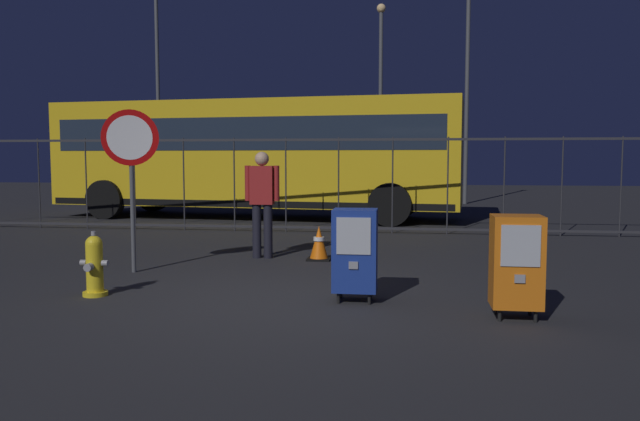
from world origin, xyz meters
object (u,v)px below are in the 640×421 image
at_px(fire_hydrant, 94,265).
at_px(street_light_far_left, 157,67).
at_px(newspaper_box_primary, 355,250).
at_px(bus_near, 256,152).
at_px(street_light_near_left, 381,88).
at_px(pedestrian, 262,198).
at_px(stop_sign, 131,156).
at_px(newspaper_box_secondary, 516,261).
at_px(traffic_cone, 319,243).
at_px(street_light_near_right, 467,72).

height_order(fire_hydrant, street_light_far_left, street_light_far_left).
bearing_deg(newspaper_box_primary, bus_near, 109.63).
bearing_deg(street_light_near_left, pedestrian, -95.79).
bearing_deg(stop_sign, bus_near, 91.14).
relative_size(fire_hydrant, newspaper_box_secondary, 0.73).
bearing_deg(stop_sign, street_light_far_left, 110.57).
relative_size(newspaper_box_secondary, street_light_near_left, 0.15).
bearing_deg(street_light_far_left, stop_sign, -69.43).
distance_m(fire_hydrant, newspaper_box_primary, 2.99).
height_order(fire_hydrant, street_light_near_left, street_light_near_left).
bearing_deg(pedestrian, stop_sign, -135.44).
bearing_deg(pedestrian, traffic_cone, -4.60).
relative_size(fire_hydrant, street_light_near_left, 0.11).
relative_size(pedestrian, street_light_far_left, 0.19).
bearing_deg(newspaper_box_secondary, bus_near, 116.68).
bearing_deg(street_light_far_left, newspaper_box_primary, -61.61).
height_order(stop_sign, bus_near, bus_near).
xyz_separation_m(fire_hydrant, newspaper_box_secondary, (4.60, -0.41, 0.22)).
bearing_deg(street_light_far_left, fire_hydrant, -70.54).
distance_m(newspaper_box_primary, pedestrian, 3.29).
xyz_separation_m(pedestrian, street_light_far_left, (-7.04, 13.32, 3.99)).
height_order(traffic_cone, street_light_near_right, street_light_near_right).
xyz_separation_m(bus_near, street_light_near_right, (5.89, 5.77, 2.73)).
distance_m(newspaper_box_primary, street_light_near_left, 16.20).
bearing_deg(traffic_cone, stop_sign, -149.85).
distance_m(newspaper_box_secondary, stop_sign, 5.25).
relative_size(fire_hydrant, pedestrian, 0.45).
bearing_deg(pedestrian, newspaper_box_primary, -59.03).
height_order(newspaper_box_primary, pedestrian, pedestrian).
height_order(pedestrian, bus_near, bus_near).
xyz_separation_m(newspaper_box_secondary, bus_near, (-4.95, 9.85, 1.14)).
distance_m(traffic_cone, street_light_near_right, 13.47).
xyz_separation_m(fire_hydrant, street_light_near_left, (2.62, 15.95, 3.68)).
height_order(bus_near, street_light_far_left, street_light_far_left).
relative_size(pedestrian, street_light_near_left, 0.24).
xyz_separation_m(newspaper_box_secondary, traffic_cone, (-2.40, 3.26, -0.31)).
height_order(fire_hydrant, traffic_cone, fire_hydrant).
height_order(newspaper_box_secondary, street_light_near_right, street_light_near_right).
distance_m(newspaper_box_primary, stop_sign, 3.59).
bearing_deg(street_light_near_left, street_light_far_left, 177.95).
bearing_deg(newspaper_box_secondary, street_light_near_left, 96.92).
bearing_deg(fire_hydrant, traffic_cone, 52.31).
bearing_deg(stop_sign, traffic_cone, 30.15).
height_order(fire_hydrant, stop_sign, stop_sign).
relative_size(traffic_cone, street_light_far_left, 0.06).
bearing_deg(stop_sign, pedestrian, 44.56).
distance_m(newspaper_box_primary, traffic_cone, 2.85).
bearing_deg(street_light_far_left, street_light_near_right, -5.23).
height_order(pedestrian, street_light_near_left, street_light_near_left).
bearing_deg(newspaper_box_secondary, pedestrian, 134.76).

